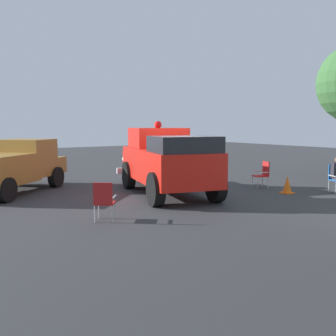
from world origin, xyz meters
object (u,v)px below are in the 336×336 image
lawn_chair_near_truck (336,176)px  lawn_chair_spare (263,172)px  lawn_chair_by_car (104,199)px  parked_pickup (12,165)px  vintage_fire_truck (166,160)px  traffic_cone (287,185)px

lawn_chair_near_truck → lawn_chair_spare: (-2.22, -1.42, 0.00)m
lawn_chair_by_car → lawn_chair_spare: size_ratio=1.00×
parked_pickup → lawn_chair_spare: parked_pickup is taller
parked_pickup → lawn_chair_by_car: 5.83m
vintage_fire_truck → traffic_cone: vintage_fire_truck is taller
lawn_chair_by_car → parked_pickup: bearing=-170.7°
lawn_chair_near_truck → lawn_chair_spare: 2.63m
parked_pickup → lawn_chair_spare: bearing=63.2°
lawn_chair_spare → traffic_cone: bearing=-10.2°
lawn_chair_near_truck → traffic_cone: bearing=-116.6°
lawn_chair_near_truck → lawn_chair_by_car: 8.90m
lawn_chair_by_car → lawn_chair_spare: bearing=101.4°
lawn_chair_near_truck → traffic_cone: lawn_chair_near_truck is taller
vintage_fire_truck → traffic_cone: (2.39, 3.65, -0.89)m
lawn_chair_near_truck → vintage_fire_truck: bearing=-121.2°
lawn_chair_near_truck → lawn_chair_spare: same height
vintage_fire_truck → lawn_chair_spare: vintage_fire_truck is taller
parked_pickup → lawn_chair_near_truck: bearing=56.7°
parked_pickup → lawn_chair_near_truck: 11.75m
lawn_chair_near_truck → lawn_chair_spare: size_ratio=1.00×
lawn_chair_spare → parked_pickup: bearing=-116.8°
lawn_chair_by_car → vintage_fire_truck: bearing=125.3°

